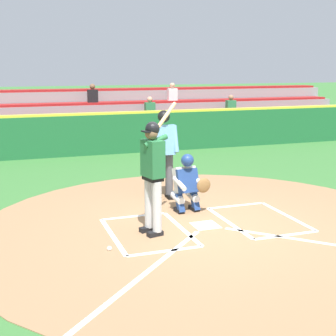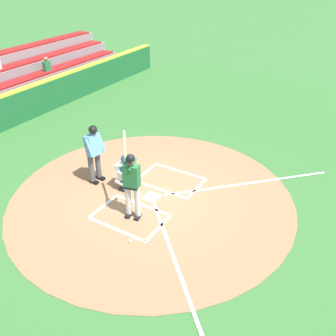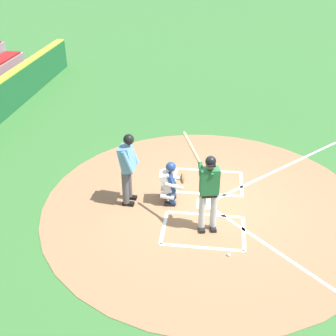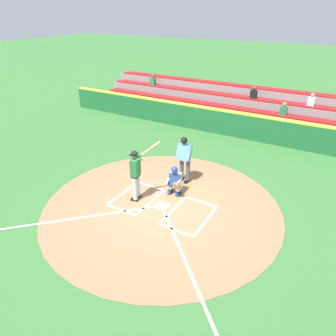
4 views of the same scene
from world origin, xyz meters
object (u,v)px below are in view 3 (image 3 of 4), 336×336
(catcher, at_px, (170,182))
(plate_umpire, at_px, (128,165))
(batter, at_px, (209,188))
(baseball, at_px, (229,255))

(catcher, bearing_deg, plate_umpire, -81.47)
(plate_umpire, bearing_deg, batter, 66.93)
(baseball, bearing_deg, plate_umpire, -124.46)
(batter, distance_m, catcher, 1.46)
(baseball, bearing_deg, catcher, -141.51)
(batter, distance_m, plate_umpire, 2.12)
(baseball, bearing_deg, batter, -149.30)
(catcher, distance_m, plate_umpire, 1.12)
(batter, height_order, catcher, batter)
(plate_umpire, height_order, baseball, plate_umpire)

